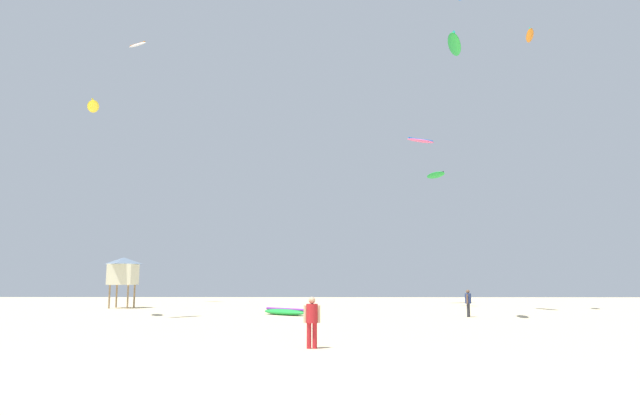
# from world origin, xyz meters

# --- Properties ---
(ground_plane) EXTENTS (120.00, 120.00, 0.00)m
(ground_plane) POSITION_xyz_m (0.00, 0.00, 0.00)
(ground_plane) COLOR beige
(person_foreground) EXTENTS (0.57, 0.39, 1.71)m
(person_foreground) POSITION_xyz_m (-0.03, 4.12, 1.00)
(person_foreground) COLOR #B21E23
(person_foreground) RESTS_ON ground
(person_midground) EXTENTS (0.38, 0.51, 1.68)m
(person_midground) POSITION_xyz_m (9.24, 20.08, 0.98)
(person_midground) COLOR #2D2D33
(person_midground) RESTS_ON ground
(kite_grounded_near) EXTENTS (3.60, 3.39, 0.50)m
(kite_grounded_near) POSITION_xyz_m (-2.32, 21.89, 0.22)
(kite_grounded_near) COLOR green
(kite_grounded_near) RESTS_ON ground
(lifeguard_tower) EXTENTS (2.30, 2.30, 4.15)m
(lifeguard_tower) POSITION_xyz_m (-16.45, 30.73, 3.05)
(lifeguard_tower) COLOR #8C704C
(lifeguard_tower) RESTS_ON ground
(kite_aloft_0) EXTENTS (1.67, 3.34, 0.77)m
(kite_aloft_0) POSITION_xyz_m (8.16, 16.93, 16.37)
(kite_aloft_0) COLOR green
(kite_aloft_1) EXTENTS (1.67, 2.49, 0.58)m
(kite_aloft_1) POSITION_xyz_m (10.01, 32.88, 11.46)
(kite_aloft_1) COLOR green
(kite_aloft_2) EXTENTS (2.45, 1.79, 0.55)m
(kite_aloft_2) POSITION_xyz_m (-19.23, 39.16, 26.52)
(kite_aloft_2) COLOR white
(kite_aloft_3) EXTENTS (1.62, 2.65, 0.44)m
(kite_aloft_3) POSITION_xyz_m (-14.46, 18.93, 13.27)
(kite_aloft_3) COLOR yellow
(kite_aloft_6) EXTENTS (3.27, 2.29, 0.53)m
(kite_aloft_6) POSITION_xyz_m (9.78, 38.65, 16.06)
(kite_aloft_6) COLOR #E5598C
(kite_aloft_7) EXTENTS (1.49, 2.52, 0.59)m
(kite_aloft_7) POSITION_xyz_m (16.20, 25.90, 21.10)
(kite_aloft_7) COLOR orange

